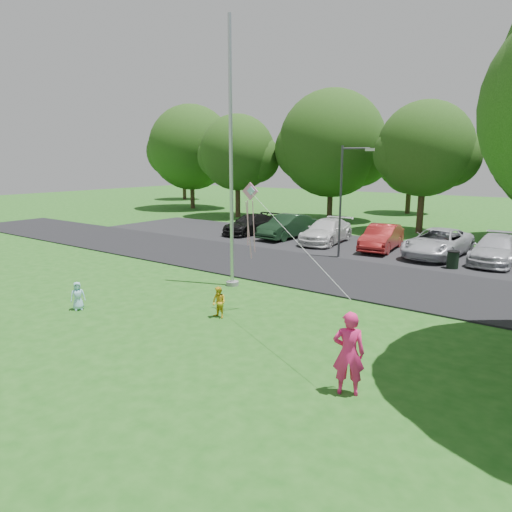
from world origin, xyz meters
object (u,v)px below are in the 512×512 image
Objects in this scene: woman at (349,353)px; child_yellow at (219,303)px; trash_can at (453,260)px; kite at (252,207)px; flagpole at (231,180)px; child_blue at (78,296)px; street_lamp at (345,192)px.

child_yellow is at bearing -46.25° from woman.
trash_can is 0.17× the size of kite.
woman is (0.99, -13.24, 0.49)m from trash_can.
kite is at bearing 64.35° from child_yellow.
kite is at bearing -110.22° from trash_can.
child_yellow is at bearing -111.16° from trash_can.
flagpole is 6.90m from child_blue.
child_blue is at bearing -121.95° from street_lamp.
trash_can is at bearing 63.35° from kite.
street_lamp is at bearing 14.50° from child_blue.
street_lamp reaches higher than trash_can.
woman is at bearing -59.10° from child_blue.
street_lamp is at bearing -89.57° from woman.
street_lamp is 5.93m from trash_can.
woman is 6.18m from kite.
child_blue is at bearing -112.54° from flagpole.
trash_can is at bearing -111.22° from woman.
flagpole is 11.71× the size of trash_can.
flagpole is 7.47m from street_lamp.
child_blue is (-3.54, -12.69, -2.88)m from street_lamp.
child_blue is at bearing -122.88° from trash_can.
child_blue is (-8.65, -13.38, 0.05)m from trash_can.
trash_can is at bearing 73.42° from child_yellow.
trash_can is (5.11, 0.69, -2.93)m from street_lamp.
kite reaches higher than child_yellow.
woman is at bearing -16.17° from child_yellow.
street_lamp reaches higher than woman.
child_blue is at bearing -153.65° from kite.
street_lamp is at bearing 91.56° from kite.
child_yellow is (-5.33, 2.02, -0.42)m from woman.
child_blue is (-9.64, -0.14, -0.44)m from woman.
kite is (1.34, -9.55, 0.10)m from street_lamp.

